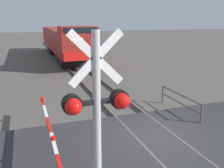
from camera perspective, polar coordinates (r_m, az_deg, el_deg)
name	(u,v)px	position (r m, az deg, el deg)	size (l,w,h in m)	color
ground_plane	(156,141)	(9.47, 10.11, -12.70)	(160.00, 160.00, 0.00)	#514C47
rail_track_left	(139,142)	(9.13, 6.11, -13.11)	(0.08, 80.00, 0.15)	#59544C
rail_track_right	(173,136)	(9.78, 13.87, -11.48)	(0.08, 80.00, 0.15)	#59544C
road_surface	(156,139)	(9.44, 10.13, -12.31)	(36.00, 4.85, 0.14)	#2D2D30
locomotive	(64,41)	(28.12, -10.89, 9.68)	(2.98, 17.38, 3.71)	black
crossing_signal	(97,121)	(4.34, -3.38, -8.55)	(1.18, 0.33, 4.19)	#ADADB2
guard_railing	(180,101)	(12.04, 15.31, -3.67)	(0.08, 3.13, 0.95)	#4C4742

